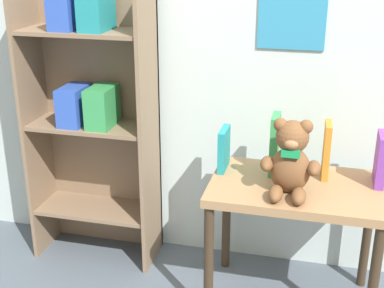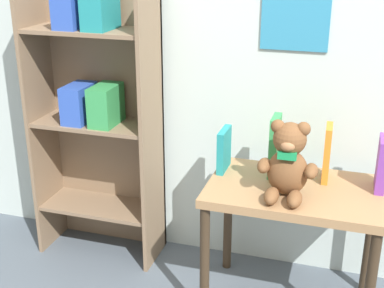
# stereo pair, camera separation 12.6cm
# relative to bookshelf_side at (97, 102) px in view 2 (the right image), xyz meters

# --- Properties ---
(wall_back) EXTENTS (4.80, 0.07, 2.50)m
(wall_back) POSITION_rel_bookshelf_side_xyz_m (0.77, 0.15, 0.47)
(wall_back) COLOR silver
(wall_back) RESTS_ON ground_plane
(bookshelf_side) EXTENTS (0.59, 0.27, 1.36)m
(bookshelf_side) POSITION_rel_bookshelf_side_xyz_m (0.00, 0.00, 0.00)
(bookshelf_side) COLOR #7F664C
(bookshelf_side) RESTS_ON ground_plane
(display_table) EXTENTS (0.70, 0.46, 0.56)m
(display_table) POSITION_rel_bookshelf_side_xyz_m (0.96, -0.20, -0.29)
(display_table) COLOR #9E754C
(display_table) RESTS_ON ground_plane
(teddy_bear) EXTENTS (0.23, 0.21, 0.30)m
(teddy_bear) POSITION_rel_bookshelf_side_xyz_m (0.94, -0.28, -0.08)
(teddy_bear) COLOR brown
(teddy_bear) RESTS_ON display_table
(book_standing_teal) EXTENTS (0.03, 0.14, 0.18)m
(book_standing_teal) POSITION_rel_bookshelf_side_xyz_m (0.65, -0.11, -0.12)
(book_standing_teal) COLOR teal
(book_standing_teal) RESTS_ON display_table
(book_standing_green) EXTENTS (0.03, 0.13, 0.26)m
(book_standing_green) POSITION_rel_bookshelf_side_xyz_m (0.86, -0.10, -0.08)
(book_standing_green) COLOR #33934C
(book_standing_green) RESTS_ON display_table
(book_standing_orange) EXTENTS (0.03, 0.12, 0.23)m
(book_standing_orange) POSITION_rel_bookshelf_side_xyz_m (1.07, -0.09, -0.10)
(book_standing_orange) COLOR orange
(book_standing_orange) RESTS_ON display_table
(book_standing_purple) EXTENTS (0.04, 0.14, 0.21)m
(book_standing_purple) POSITION_rel_bookshelf_side_xyz_m (1.28, -0.11, -0.11)
(book_standing_purple) COLOR purple
(book_standing_purple) RESTS_ON display_table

